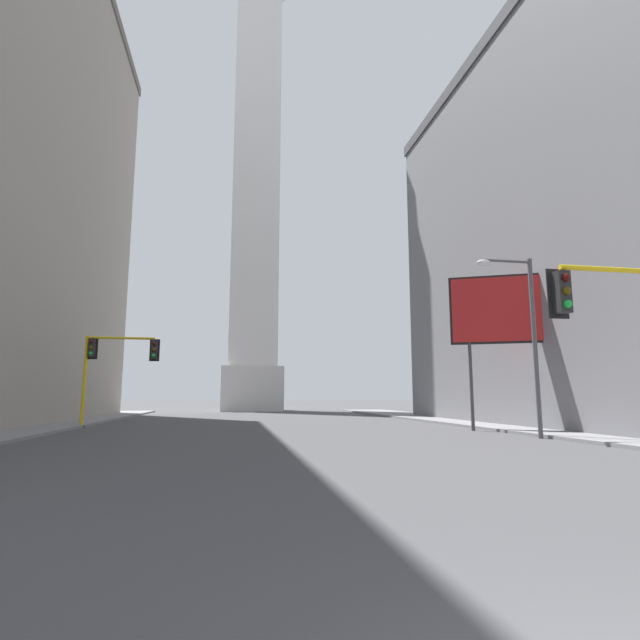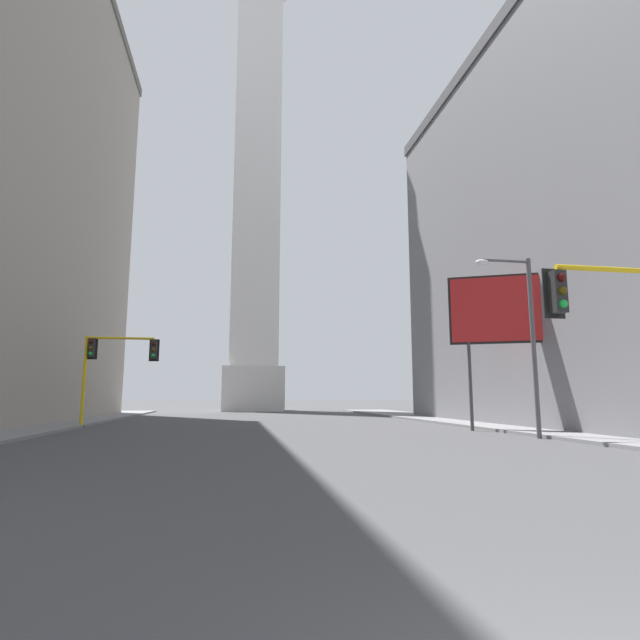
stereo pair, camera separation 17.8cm
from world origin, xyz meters
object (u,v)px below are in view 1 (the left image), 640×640
(traffic_light_mid_left, at_px, (111,358))
(street_lamp, at_px, (525,326))
(obelisk, at_px, (256,175))
(billboard_sign, at_px, (507,312))

(traffic_light_mid_left, distance_m, street_lamp, 22.50)
(obelisk, bearing_deg, traffic_light_mid_left, -107.26)
(obelisk, height_order, traffic_light_mid_left, obelisk)
(traffic_light_mid_left, height_order, billboard_sign, billboard_sign)
(traffic_light_mid_left, bearing_deg, billboard_sign, -18.81)
(obelisk, xyz_separation_m, billboard_sign, (11.64, -37.53, -23.78))
(obelisk, distance_m, street_lamp, 49.63)
(street_lamp, bearing_deg, obelisk, 103.55)
(street_lamp, bearing_deg, traffic_light_mid_left, 149.95)
(obelisk, bearing_deg, billboard_sign, -72.77)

